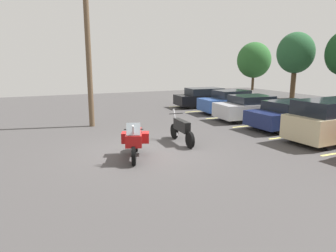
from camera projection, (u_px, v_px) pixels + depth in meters
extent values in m
cube|color=#423F3F|center=(144.00, 154.00, 11.20)|extent=(44.00, 44.00, 0.10)
cylinder|color=black|center=(134.00, 155.00, 9.78)|extent=(0.66, 0.35, 0.67)
cylinder|color=black|center=(136.00, 142.00, 11.28)|extent=(0.66, 0.35, 0.67)
cube|color=#A51414|center=(135.00, 137.00, 10.45)|extent=(1.23, 0.82, 0.43)
cylinder|color=#B2B2B7|center=(134.00, 141.00, 9.81)|extent=(0.50, 0.25, 1.13)
cylinder|color=black|center=(134.00, 129.00, 9.81)|extent=(0.25, 0.59, 0.04)
cube|color=#A51414|center=(134.00, 141.00, 9.79)|extent=(0.60, 0.64, 0.39)
cube|color=#B2C1CC|center=(133.00, 129.00, 9.66)|extent=(0.31, 0.47, 0.39)
cube|color=#A51414|center=(146.00, 137.00, 10.83)|extent=(0.50, 0.38, 0.36)
cube|color=#A51414|center=(125.00, 137.00, 10.79)|extent=(0.50, 0.38, 0.36)
cylinder|color=black|center=(174.00, 131.00, 13.19)|extent=(0.64, 0.16, 0.64)
cylinder|color=black|center=(190.00, 140.00, 11.71)|extent=(0.64, 0.16, 0.64)
cube|color=black|center=(182.00, 126.00, 12.37)|extent=(1.23, 0.32, 0.44)
cylinder|color=#B2B2B7|center=(175.00, 122.00, 13.00)|extent=(0.51, 0.10, 1.11)
cylinder|color=black|center=(176.00, 114.00, 12.85)|extent=(0.07, 0.62, 0.04)
cube|color=#EAE066|center=(198.00, 105.00, 23.45)|extent=(0.12, 4.92, 0.01)
cube|color=#EAE066|center=(217.00, 110.00, 21.11)|extent=(0.12, 4.92, 0.01)
cube|color=#EAE066|center=(240.00, 116.00, 18.77)|extent=(0.12, 4.92, 0.01)
cube|color=#EAE066|center=(271.00, 123.00, 16.43)|extent=(0.12, 4.92, 0.01)
cube|color=#EAE066|center=(311.00, 134.00, 14.09)|extent=(0.12, 4.92, 0.01)
cube|color=black|center=(208.00, 99.00, 22.47)|extent=(2.11, 5.00, 0.71)
cube|color=black|center=(204.00, 91.00, 22.24)|extent=(1.79, 2.59, 0.47)
cylinder|color=black|center=(223.00, 100.00, 23.76)|extent=(0.27, 0.66, 0.65)
cylinder|color=black|center=(233.00, 103.00, 22.38)|extent=(0.27, 0.66, 0.65)
cylinder|color=black|center=(184.00, 102.00, 22.66)|extent=(0.27, 0.66, 0.65)
cylinder|color=black|center=(192.00, 105.00, 21.29)|extent=(0.27, 0.66, 0.65)
cube|color=#2D519E|center=(232.00, 104.00, 19.81)|extent=(1.93, 4.38, 0.77)
cube|color=black|center=(231.00, 94.00, 19.63)|extent=(1.69, 2.05, 0.49)
cylinder|color=black|center=(244.00, 105.00, 21.07)|extent=(0.25, 0.64, 0.63)
cylinder|color=black|center=(258.00, 108.00, 19.71)|extent=(0.25, 0.64, 0.63)
cylinder|color=black|center=(207.00, 108.00, 20.01)|extent=(0.25, 0.64, 0.63)
cylinder|color=black|center=(219.00, 111.00, 18.65)|extent=(0.25, 0.64, 0.63)
cube|color=#B7B7BC|center=(256.00, 109.00, 17.39)|extent=(2.21, 4.83, 0.77)
cube|color=black|center=(251.00, 99.00, 17.14)|extent=(1.87, 2.20, 0.42)
cylinder|color=black|center=(270.00, 110.00, 18.72)|extent=(0.27, 0.70, 0.68)
cylinder|color=black|center=(289.00, 114.00, 17.23)|extent=(0.27, 0.70, 0.68)
cylinder|color=black|center=(224.00, 113.00, 17.65)|extent=(0.27, 0.70, 0.68)
cylinder|color=black|center=(240.00, 118.00, 16.17)|extent=(0.27, 0.70, 0.68)
cube|color=navy|center=(292.00, 117.00, 15.17)|extent=(2.04, 4.63, 0.71)
cube|color=black|center=(292.00, 105.00, 15.00)|extent=(1.84, 2.35, 0.44)
cylinder|color=black|center=(301.00, 116.00, 16.61)|extent=(0.23, 0.69, 0.69)
cylinder|color=black|center=(328.00, 122.00, 15.12)|extent=(0.23, 0.69, 0.69)
cylinder|color=black|center=(256.00, 121.00, 15.31)|extent=(0.23, 0.69, 0.69)
cylinder|color=black|center=(281.00, 127.00, 13.82)|extent=(0.23, 0.69, 0.69)
cube|color=black|center=(333.00, 107.00, 12.40)|extent=(1.83, 3.20, 0.58)
cylinder|color=black|center=(295.00, 133.00, 12.80)|extent=(0.25, 0.63, 0.62)
cylinder|color=black|center=(329.00, 142.00, 11.43)|extent=(0.25, 0.63, 0.62)
cylinder|color=brown|center=(88.00, 53.00, 15.01)|extent=(0.27, 0.27, 7.38)
cylinder|color=#4C3823|center=(293.00, 86.00, 27.68)|extent=(0.44, 0.44, 2.25)
ellipsoid|color=#23512D|center=(296.00, 53.00, 27.08)|extent=(3.24, 3.24, 3.58)
cylinder|color=#4C3823|center=(253.00, 84.00, 35.85)|extent=(0.30, 0.30, 1.43)
ellipsoid|color=#285B28|center=(254.00, 60.00, 35.28)|extent=(3.84, 3.84, 4.05)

